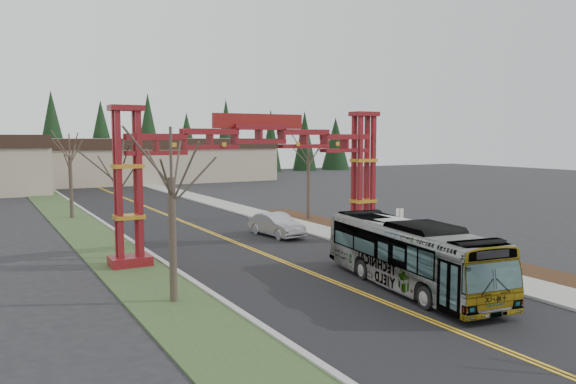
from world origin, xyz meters
TOP-DOWN VIEW (x-y plane):
  - ground at (0.00, 0.00)m, footprint 200.00×200.00m
  - road at (0.00, 25.00)m, footprint 12.00×110.00m
  - lane_line_left at (-0.12, 25.00)m, footprint 0.12×100.00m
  - lane_line_right at (0.12, 25.00)m, footprint 0.12×100.00m
  - curb_right at (6.15, 25.00)m, footprint 0.30×110.00m
  - sidewalk_right at (7.60, 25.00)m, footprint 2.60×110.00m
  - landscape_strip at (10.20, 10.00)m, footprint 2.60×50.00m
  - grass_median at (-8.00, 25.00)m, footprint 4.00×110.00m
  - curb_left at (-6.15, 25.00)m, footprint 0.30×110.00m
  - gateway_arch at (0.00, 18.00)m, footprint 18.20×1.60m
  - retail_building_east at (10.00, 79.95)m, footprint 38.00×20.30m
  - conifer_treeline at (0.25, 92.00)m, footprint 116.10×5.60m
  - transit_bus at (2.49, 6.97)m, footprint 4.26×11.93m
  - silver_sedan at (3.63, 22.52)m, footprint 2.33×5.23m
  - bare_tree_median_near at (-8.00, 10.19)m, footprint 3.28×3.28m
  - bare_tree_median_mid at (-8.00, 20.28)m, footprint 2.98×2.98m
  - bare_tree_median_far at (-8.00, 39.18)m, footprint 3.21×3.21m
  - bare_tree_right_far at (10.00, 28.57)m, footprint 3.09×3.09m
  - street_sign at (9.51, 15.92)m, footprint 0.55×0.14m
  - barrel_south at (9.00, 15.28)m, footprint 0.57×0.57m
  - barrel_mid at (8.85, 20.84)m, footprint 0.48×0.48m
  - barrel_north at (9.44, 23.10)m, footprint 0.54×0.54m

SIDE VIEW (x-z plane):
  - ground at x=0.00m, z-range 0.00..0.00m
  - road at x=0.00m, z-range 0.00..0.02m
  - lane_line_left at x=-0.12m, z-range 0.02..0.03m
  - lane_line_right at x=0.12m, z-range 0.02..0.03m
  - grass_median at x=-8.00m, z-range 0.00..0.08m
  - landscape_strip at x=10.20m, z-range 0.00..0.12m
  - curb_right at x=6.15m, z-range 0.00..0.15m
  - curb_left at x=-6.15m, z-range 0.00..0.15m
  - sidewalk_right at x=7.60m, z-range 0.01..0.15m
  - barrel_mid at x=8.85m, z-range 0.00..0.88m
  - barrel_north at x=9.44m, z-range 0.00..1.00m
  - barrel_south at x=9.00m, z-range 0.00..1.05m
  - silver_sedan at x=3.63m, z-range 0.00..1.67m
  - transit_bus at x=2.49m, z-range 0.00..3.25m
  - street_sign at x=9.51m, z-range 0.53..2.94m
  - retail_building_east at x=10.00m, z-range 0.01..7.01m
  - bare_tree_median_mid at x=-8.00m, z-range 1.43..8.27m
  - bare_tree_right_far at x=10.00m, z-range 1.55..8.79m
  - bare_tree_median_far at x=-8.00m, z-range 1.59..9.07m
  - bare_tree_median_near at x=-8.00m, z-range 1.61..9.24m
  - gateway_arch at x=0.00m, z-range 1.53..10.43m
  - conifer_treeline at x=0.25m, z-range -0.01..12.99m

